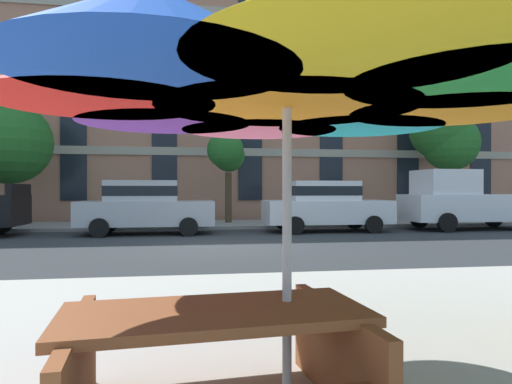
# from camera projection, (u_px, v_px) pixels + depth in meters

# --- Properties ---
(ground_plane) EXTENTS (120.00, 120.00, 0.00)m
(ground_plane) POSITION_uv_depth(u_px,v_px,m) (225.00, 247.00, 11.88)
(ground_plane) COLOR #2D3033
(sidewalk_far) EXTENTS (56.00, 3.60, 0.12)m
(sidewalk_far) POSITION_uv_depth(u_px,v_px,m) (211.00, 224.00, 18.60)
(sidewalk_far) COLOR gray
(sidewalk_far) RESTS_ON ground
(apartment_building) EXTENTS (38.71, 12.08, 12.80)m
(apartment_building) POSITION_uv_depth(u_px,v_px,m) (203.00, 105.00, 26.66)
(apartment_building) COLOR #A87056
(apartment_building) RESTS_ON ground
(sedan_silver) EXTENTS (4.40, 1.98, 1.78)m
(sedan_silver) POSITION_uv_depth(u_px,v_px,m) (145.00, 206.00, 15.17)
(sedan_silver) COLOR #A8AAB2
(sedan_silver) RESTS_ON ground
(sedan_white) EXTENTS (4.40, 1.98, 1.78)m
(sedan_white) POSITION_uv_depth(u_px,v_px,m) (325.00, 205.00, 16.12)
(sedan_white) COLOR silver
(sedan_white) RESTS_ON ground
(pickup_white) EXTENTS (5.10, 2.12, 2.20)m
(pickup_white) POSITION_uv_depth(u_px,v_px,m) (466.00, 202.00, 16.95)
(pickup_white) COLOR silver
(pickup_white) RESTS_ON ground
(street_tree_left) EXTENTS (3.13, 3.13, 5.04)m
(street_tree_left) POSITION_uv_depth(u_px,v_px,m) (6.00, 138.00, 17.11)
(street_tree_left) COLOR #4C3823
(street_tree_left) RESTS_ON ground
(street_tree_middle) EXTENTS (1.59, 1.67, 3.85)m
(street_tree_middle) POSITION_uv_depth(u_px,v_px,m) (227.00, 154.00, 18.76)
(street_tree_middle) COLOR #4C3823
(street_tree_middle) RESTS_ON ground
(street_tree_right) EXTENTS (3.01, 2.75, 5.53)m
(street_tree_right) POSITION_uv_depth(u_px,v_px,m) (446.00, 136.00, 20.36)
(street_tree_right) COLOR #4C3823
(street_tree_right) RESTS_ON ground
(patio_umbrella) EXTENTS (3.61, 3.61, 2.46)m
(patio_umbrella) POSITION_uv_depth(u_px,v_px,m) (287.00, 77.00, 2.92)
(patio_umbrella) COLOR silver
(patio_umbrella) RESTS_ON ground
(picnic_table) EXTENTS (1.93, 1.67, 0.77)m
(picnic_table) POSITION_uv_depth(u_px,v_px,m) (215.00, 357.00, 2.72)
(picnic_table) COLOR brown
(picnic_table) RESTS_ON ground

